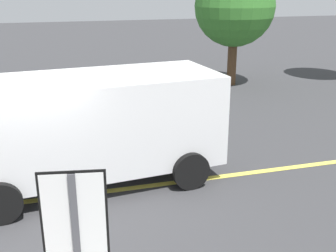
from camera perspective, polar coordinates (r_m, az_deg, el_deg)
The scene contains 4 objects.
ground_plane at distance 8.42m, azimuth -18.02°, elevation -9.71°, with size 80.00×80.00×0.00m, color #38383A.
lane_marking_centre at distance 8.75m, azimuth 2.10°, elevation -7.55°, with size 28.00×0.16×0.01m, color #E0D14C.
white_van at distance 8.43m, azimuth -10.93°, elevation 0.33°, with size 5.37×2.67×2.20m.
tree_left_verge at distance 16.89m, azimuth 9.07°, elevation 15.76°, with size 3.09×3.09×4.62m.
Camera 1 is at (0.55, -7.45, 3.89)m, focal length 44.75 mm.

